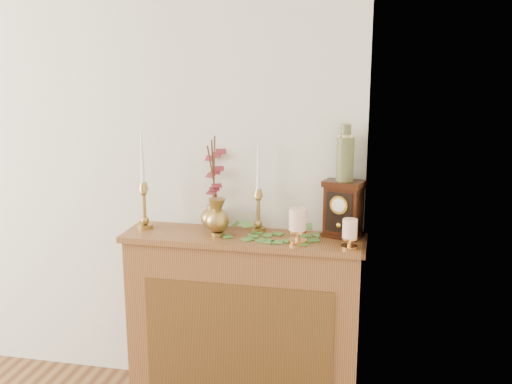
% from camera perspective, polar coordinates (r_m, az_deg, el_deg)
% --- Properties ---
extents(console_shelf, '(1.24, 0.34, 0.93)m').
position_cam_1_polar(console_shelf, '(3.24, -1.18, -12.51)').
color(console_shelf, brown).
rests_on(console_shelf, ground).
extents(candlestick_left, '(0.08, 0.08, 0.51)m').
position_cam_1_polar(candlestick_left, '(3.19, -10.63, -0.53)').
color(candlestick_left, '#A98A43').
rests_on(candlestick_left, console_shelf).
extents(candlestick_center, '(0.08, 0.08, 0.46)m').
position_cam_1_polar(candlestick_center, '(3.09, 0.21, -1.05)').
color(candlestick_center, '#A98A43').
rests_on(candlestick_center, console_shelf).
extents(bud_vase, '(0.12, 0.12, 0.20)m').
position_cam_1_polar(bud_vase, '(3.02, -3.73, -2.47)').
color(bud_vase, '#A98A43').
rests_on(bud_vase, console_shelf).
extents(ginger_jar, '(0.21, 0.22, 0.50)m').
position_cam_1_polar(ginger_jar, '(3.14, -3.92, 0.56)').
color(ginger_jar, '#A98A43').
rests_on(ginger_jar, console_shelf).
extents(pillar_candle_left, '(0.10, 0.10, 0.19)m').
position_cam_1_polar(pillar_candle_left, '(2.92, 3.99, -3.04)').
color(pillar_candle_left, '#D5954A').
rests_on(pillar_candle_left, console_shelf).
extents(pillar_candle_right, '(0.08, 0.08, 0.15)m').
position_cam_1_polar(pillar_candle_right, '(2.87, 8.92, -3.80)').
color(pillar_candle_right, '#D5954A').
rests_on(pillar_candle_right, console_shelf).
extents(ivy_garland, '(0.52, 0.23, 0.09)m').
position_cam_1_polar(ivy_garland, '(3.01, 1.79, -4.16)').
color(ivy_garland, '#40742C').
rests_on(ivy_garland, console_shelf).
extents(mantel_clock, '(0.22, 0.19, 0.29)m').
position_cam_1_polar(mantel_clock, '(3.03, 8.30, -1.65)').
color(mantel_clock, black).
rests_on(mantel_clock, console_shelf).
extents(ceramic_vase, '(0.09, 0.09, 0.28)m').
position_cam_1_polar(ceramic_vase, '(2.98, 8.49, 3.45)').
color(ceramic_vase, '#1A3427').
rests_on(ceramic_vase, mantel_clock).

